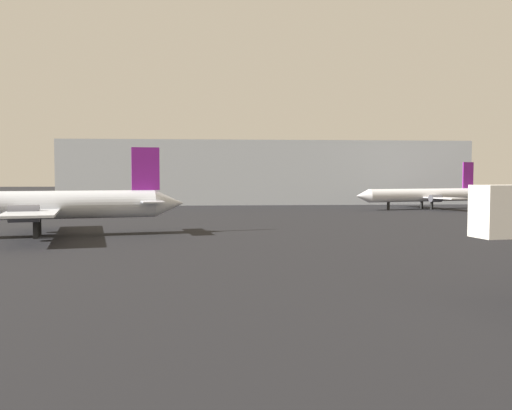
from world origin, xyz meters
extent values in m
cylinder|color=silver|center=(-17.93, 49.29, 3.19)|extent=(26.08, 8.03, 2.86)
cone|color=silver|center=(-3.64, 52.22, 3.19)|extent=(3.66, 3.44, 2.86)
cube|color=silver|center=(-16.65, 49.55, 2.76)|extent=(8.79, 21.97, 0.22)
cube|color=silver|center=(-5.62, 51.81, 3.48)|extent=(3.67, 7.92, 0.15)
cube|color=purple|center=(-6.07, 51.72, 6.88)|extent=(2.90, 0.85, 4.51)
cylinder|color=#4C4C54|center=(-16.60, 45.39, 2.62)|extent=(3.00, 2.15, 1.64)
cylinder|color=#4C4C54|center=(-18.24, 53.39, 2.62)|extent=(3.00, 2.15, 1.64)
cube|color=black|center=(-16.29, 47.77, 0.88)|extent=(0.54, 0.54, 1.76)
cube|color=black|center=(-17.02, 51.33, 0.88)|extent=(0.54, 0.54, 1.76)
cylinder|color=white|center=(39.27, 90.84, 2.56)|extent=(21.98, 8.12, 2.36)
cone|color=white|center=(27.35, 87.58, 2.56)|extent=(3.12, 2.96, 2.36)
cone|color=white|center=(51.20, 94.11, 2.56)|extent=(3.12, 2.96, 2.36)
cube|color=white|center=(40.34, 91.14, 2.21)|extent=(7.98, 17.95, 0.18)
cube|color=white|center=(49.60, 93.67, 2.80)|extent=(3.32, 6.39, 0.12)
cube|color=purple|center=(49.25, 93.58, 6.19)|extent=(2.32, 0.83, 4.90)
cylinder|color=#4C4C54|center=(40.59, 87.72, 2.09)|extent=(2.47, 1.85, 1.32)
cylinder|color=#4C4C54|center=(38.81, 94.20, 2.09)|extent=(2.47, 1.85, 1.32)
cube|color=black|center=(32.44, 88.97, 0.69)|extent=(0.45, 0.45, 1.38)
cube|color=black|center=(40.73, 89.73, 0.69)|extent=(0.45, 0.45, 1.38)
cube|color=black|center=(39.95, 92.55, 0.69)|extent=(0.45, 0.45, 1.38)
cube|color=#999EA3|center=(13.00, 116.82, 6.73)|extent=(86.14, 20.94, 13.46)
camera|label=1|loc=(0.62, -8.20, 6.22)|focal=39.30mm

